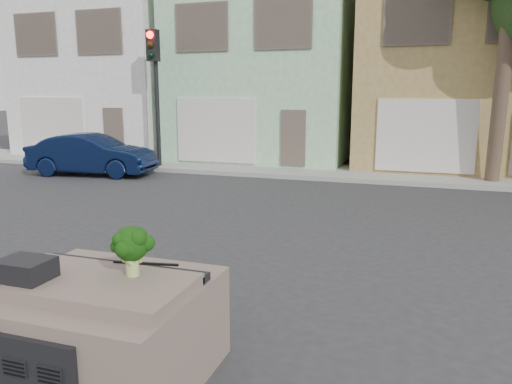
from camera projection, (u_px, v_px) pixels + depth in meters
The scene contains 12 objects.
ground_plane at pixel (220, 276), 7.90m from camera, with size 120.00×120.00×0.00m, color #303033.
sidewalk at pixel (335, 172), 17.64m from camera, with size 40.00×3.00×0.15m, color gray.
townhouse_white at pixel (125, 73), 24.08m from camera, with size 7.20×8.20×7.55m, color white.
townhouse_mint at pixel (274, 71), 21.72m from camera, with size 7.20×8.20×7.55m, color #9FD3A4.
townhouse_tan at pixel (458, 68), 19.36m from camera, with size 7.20×8.20×7.55m, color #A3874E.
navy_sedan at pixel (93, 175), 17.56m from camera, with size 1.52×4.37×1.44m, color #0B1637.
traffic_signal at pixel (156, 101), 18.26m from camera, with size 0.40×0.40×5.10m, color black.
tree_near at pixel (505, 44), 14.59m from camera, with size 4.40×4.00×8.50m, color #233D19.
car_dashboard at pixel (104, 326), 5.00m from camera, with size 2.00×1.80×1.12m, color #715F54.
instrument_hump at pixel (25, 269), 4.73m from camera, with size 0.48×0.38×0.20m, color black.
wiper_arm at pixel (146, 263), 5.16m from camera, with size 0.70×0.03×0.02m, color black.
broccoli at pixel (132, 251), 4.80m from camera, with size 0.41×0.41×0.50m, color black.
Camera 1 is at (2.94, -6.90, 2.87)m, focal length 35.00 mm.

